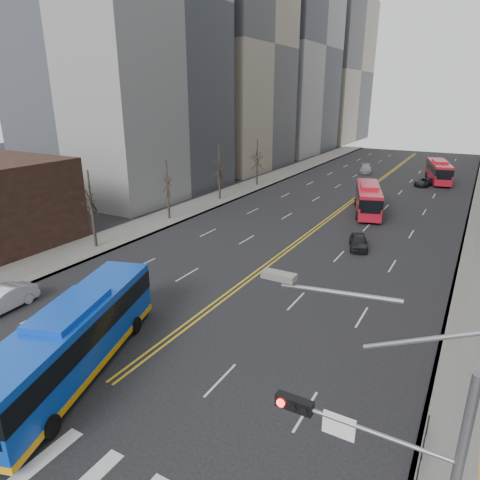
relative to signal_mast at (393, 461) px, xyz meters
The scene contains 15 objects.
ground 14.73m from the signal_mast, behind, with size 220.00×220.00×0.00m, color black.
sidewalk_left 52.80m from the signal_mast, 125.14° to the left, with size 5.00×130.00×0.15m, color slate.
crosswalk 14.73m from the signal_mast, behind, with size 26.70×4.00×0.01m.
centerline 54.98m from the signal_mast, 104.56° to the left, with size 0.55×100.00×0.01m.
office_towers 70.52m from the signal_mast, 101.59° to the left, with size 83.00×134.00×58.00m.
signal_mast is the anchor object (origin of this frame).
pedestrian_railing 5.71m from the signal_mast, 82.40° to the left, with size 0.06×6.06×1.02m.
street_trees 38.71m from the signal_mast, 122.76° to the left, with size 35.20×47.20×7.60m.
blue_bus 16.44m from the signal_mast, 169.70° to the left, with size 6.86×13.51×3.84m.
red_bus_near 43.50m from the signal_mast, 104.08° to the left, with size 5.60×11.35×3.52m.
red_bus_far 67.51m from the signal_mast, 94.45° to the left, with size 5.17×11.47×3.55m.
car_white 26.49m from the signal_mast, 168.77° to the left, with size 1.64×4.72×1.55m, color silver.
car_dark_mid 30.33m from the signal_mast, 105.74° to the left, with size 1.58×3.93×1.34m, color black.
car_silver 72.34m from the signal_mast, 104.18° to the left, with size 2.06×5.07×1.47m, color #9A9A9F.
car_dark_far 63.29m from the signal_mast, 96.06° to the left, with size 2.05×4.45×1.24m, color black.
Camera 1 is at (14.54, -7.38, 13.79)m, focal length 32.00 mm.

